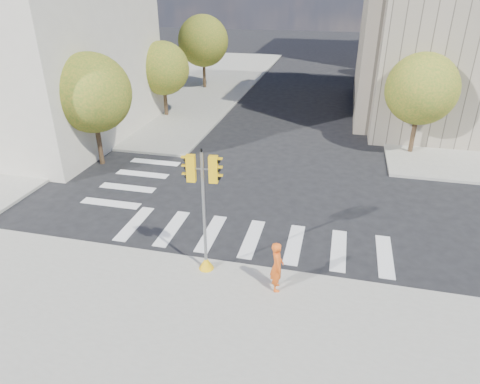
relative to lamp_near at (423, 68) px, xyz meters
The scene contains 13 objects.
ground 16.76m from the lamp_near, 119.74° to the right, with size 160.00×160.00×0.00m, color black.
sidewalk_far_left 30.79m from the lamp_near, 156.80° to the left, with size 28.00×40.00×0.15m, color gray.
tree_lw_near 21.03m from the lamp_near, 151.61° to the right, with size 4.40×4.40×6.41m.
tree_lw_mid 18.52m from the lamp_near, behind, with size 4.00×4.00×5.77m.
tree_lw_far 21.03m from the lamp_near, 151.61° to the left, with size 4.80×4.80×6.95m.
tree_re_near 4.07m from the lamp_near, 97.13° to the right, with size 4.20×4.20×6.16m.
tree_re_mid 8.02m from the lamp_near, 93.58° to the left, with size 4.60×4.60×6.66m.
tree_re_far 20.02m from the lamp_near, 91.43° to the left, with size 4.00×4.00×5.88m.
lamp_near is the anchor object (origin of this frame).
lamp_far 14.00m from the lamp_near, 90.00° to the left, with size 0.35×0.18×8.11m.
traffic_signal 20.93m from the lamp_near, 116.53° to the right, with size 1.08×0.56×4.76m.
photographer 20.53m from the lamp_near, 108.93° to the right, with size 0.68×0.45×1.87m, color #E95816.
planter_wall 24.33m from the lamp_near, 154.66° to the right, with size 6.00×0.40×0.50m, color white.
Camera 1 is at (2.99, -16.99, 9.85)m, focal length 32.00 mm.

